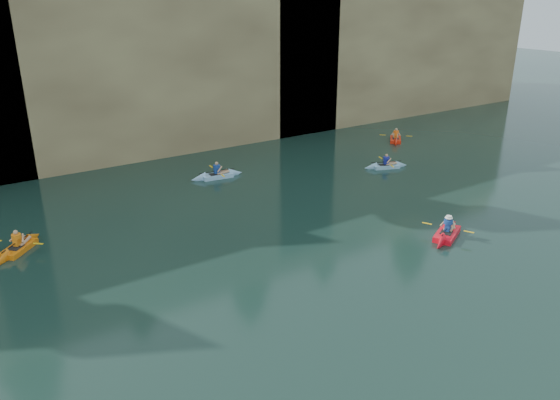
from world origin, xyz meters
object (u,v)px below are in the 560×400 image
main_kayaker (447,233)px  kayaker_orange (18,248)px  kayaker_ltblue_near (386,166)px  kayaker_red_far (396,139)px

main_kayaker → kayaker_orange: main_kayaker is taller
main_kayaker → kayaker_ltblue_near: bearing=34.9°
main_kayaker → kayaker_ltblue_near: (4.52, 8.46, -0.03)m
main_kayaker → kayaker_ltblue_near: 9.60m
main_kayaker → kayaker_ltblue_near: size_ratio=1.15×
kayaker_orange → main_kayaker: bearing=-76.2°
main_kayaker → kayaker_orange: 17.65m
kayaker_ltblue_near → kayaker_red_far: size_ratio=1.03×
kayaker_ltblue_near → kayaker_red_far: (4.85, 4.14, 0.01)m
kayaker_orange → kayaker_red_far: size_ratio=0.99×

